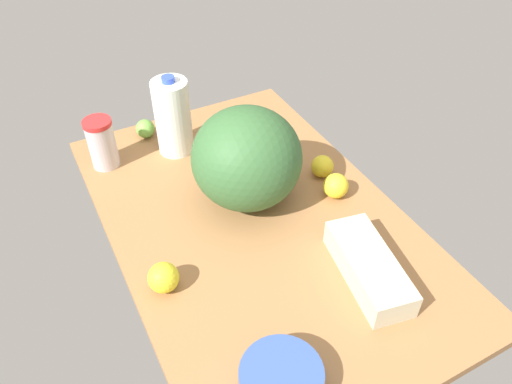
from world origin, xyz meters
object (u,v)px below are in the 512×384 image
object	(u,v)px
egg_carton	(369,267)
mixing_bowl	(281,380)
milk_jug	(173,117)
orange_beside_bowl	(245,119)
watermelon	(247,158)
lemon_near_front	(336,186)
lime_loose	(145,129)
tumbler_cup	(102,143)
lemon_far_back	(322,166)
lemon_by_jug	(163,278)

from	to	relation	value
egg_carton	mixing_bowl	distance (cm)	36.07
milk_jug	orange_beside_bowl	size ratio (longest dim) A/B	3.21
watermelon	milk_jug	bearing A→B (deg)	-163.07
watermelon	orange_beside_bowl	size ratio (longest dim) A/B	3.73
egg_carton	lemon_near_front	bearing A→B (deg)	171.09
milk_jug	watermelon	bearing A→B (deg)	16.93
watermelon	lime_loose	size ratio (longest dim) A/B	4.88
tumbler_cup	orange_beside_bowl	distance (cm)	47.26
lemon_far_back	lime_loose	xyz separation A→B (cm)	(-44.28, -40.68, -0.28)
mixing_bowl	tumbler_cup	xyz separation A→B (cm)	(-88.49, -11.79, 5.16)
watermelon	milk_jug	xyz separation A→B (cm)	(-31.50, -9.59, -1.97)
watermelon	lemon_near_front	world-z (taller)	watermelon
lime_loose	lemon_by_jug	bearing A→B (deg)	-14.46
lemon_by_jug	orange_beside_bowl	bearing A→B (deg)	136.91
watermelon	lemon_far_back	bearing A→B (deg)	86.55
watermelon	egg_carton	size ratio (longest dim) A/B	1.06
lemon_far_back	orange_beside_bowl	distance (cm)	33.82
watermelon	egg_carton	bearing A→B (deg)	18.00
lemon_far_back	lemon_by_jug	distance (cm)	59.62
lemon_near_front	orange_beside_bowl	bearing A→B (deg)	-169.61
orange_beside_bowl	mixing_bowl	bearing A→B (deg)	-22.42
watermelon	egg_carton	xyz separation A→B (cm)	(39.49, 12.83, -10.71)
lemon_far_back	watermelon	bearing A→B (deg)	-93.45
watermelon	tumbler_cup	distance (cm)	47.11
tumbler_cup	milk_jug	bearing A→B (deg)	83.12
lemon_near_front	orange_beside_bowl	size ratio (longest dim) A/B	0.90
mixing_bowl	lemon_near_front	bearing A→B (deg)	135.22
lime_loose	orange_beside_bowl	size ratio (longest dim) A/B	0.76
egg_carton	lemon_by_jug	size ratio (longest dim) A/B	3.79
watermelon	mixing_bowl	bearing A→B (deg)	-20.26
mixing_bowl	tumbler_cup	bearing A→B (deg)	-172.41
lemon_far_back	lemon_by_jug	xyz separation A→B (cm)	(18.14, -56.79, 0.37)
lemon_far_back	lime_loose	bearing A→B (deg)	-137.43
tumbler_cup	lemon_far_back	size ratio (longest dim) A/B	2.38
lemon_by_jug	tumbler_cup	bearing A→B (deg)	179.62
mixing_bowl	orange_beside_bowl	size ratio (longest dim) A/B	2.10
lime_loose	milk_jug	bearing A→B (deg)	29.92
egg_carton	lime_loose	bearing A→B (deg)	-150.12
lemon_far_back	lemon_by_jug	bearing A→B (deg)	-72.28
tumbler_cup	orange_beside_bowl	xyz separation A→B (cm)	(3.20, 46.97, -4.02)
tumbler_cup	egg_carton	bearing A→B (deg)	31.23
watermelon	lemon_by_jug	world-z (taller)	watermelon
egg_carton	milk_jug	bearing A→B (deg)	-151.96
orange_beside_bowl	milk_jug	bearing A→B (deg)	-91.20
mixing_bowl	milk_jug	world-z (taller)	milk_jug
lime_loose	lemon_by_jug	distance (cm)	64.48
lime_loose	lemon_far_back	bearing A→B (deg)	42.57
lime_loose	orange_beside_bowl	world-z (taller)	orange_beside_bowl
mixing_bowl	lemon_by_jug	world-z (taller)	lemon_by_jug
lemon_near_front	orange_beside_bowl	xyz separation A→B (cm)	(-42.06, -7.71, 0.40)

